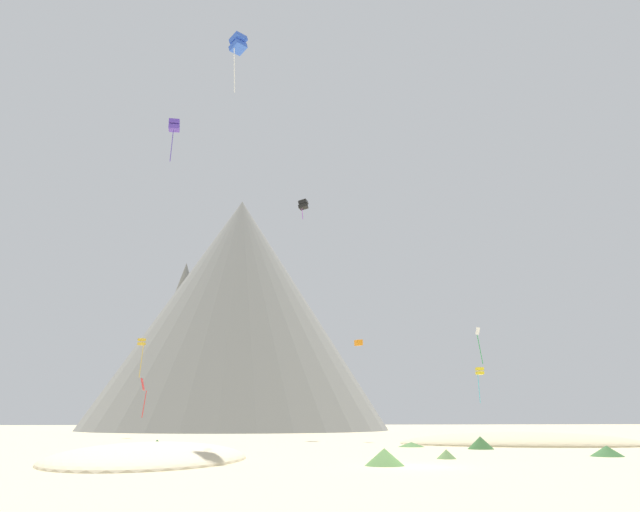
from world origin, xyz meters
name	(u,v)px	position (x,y,z in m)	size (l,w,h in m)	color
ground_plane	(415,467)	(0.00, 0.00, 0.00)	(400.00, 400.00, 0.00)	beige
dune_foreground_left	(521,445)	(17.85, 26.33, 0.00)	(23.34, 12.98, 2.39)	#CCBA8E
dune_foreground_right	(150,460)	(-14.80, 7.60, 0.00)	(20.31, 11.72, 2.09)	beige
bush_far_right	(480,443)	(10.67, 18.11, 0.52)	(2.20, 2.20, 1.04)	#386633
bush_low_patch	(411,444)	(6.11, 23.06, 0.21)	(2.39, 2.39, 0.41)	#477238
bush_scatter_east	(446,454)	(3.78, 6.10, 0.29)	(1.27, 1.27, 0.59)	#668C4C
bush_mid_center	(607,451)	(15.40, 7.27, 0.36)	(2.23, 2.23, 0.71)	#386633
bush_far_left	(384,457)	(-1.48, 0.74, 0.46)	(2.20, 2.20, 0.93)	#568442
bush_near_right	(157,448)	(-14.93, 11.90, 0.54)	(2.10, 2.10, 1.08)	#386633
rock_massif	(234,313)	(-10.51, 103.96, 24.50)	(85.93, 85.93, 50.20)	gray
kite_white_low	(479,339)	(17.91, 35.66, 11.30)	(0.65, 0.55, 4.23)	white
kite_orange_low	(359,343)	(4.55, 39.40, 11.11)	(0.98, 0.96, 0.75)	orange
kite_blue_high	(238,44)	(-10.50, 21.05, 38.02)	(1.89, 1.91, 6.01)	blue
kite_red_low	(143,388)	(-19.84, 38.90, 5.70)	(0.73, 1.08, 4.28)	red
kite_indigo_high	(174,126)	(-17.22, 30.46, 33.39)	(1.19, 1.20, 4.92)	#5138B2
kite_gold_low	(142,343)	(-22.84, 56.34, 12.58)	(1.11, 1.11, 5.39)	gold
kite_black_high	(303,205)	(-0.71, 53.41, 32.79)	(1.65, 1.60, 2.97)	black
kite_yellow_low	(480,372)	(26.84, 58.97, 9.29)	(1.03, 1.03, 5.27)	yellow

